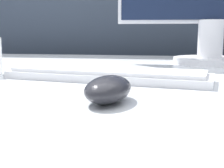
# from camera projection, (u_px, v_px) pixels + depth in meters

# --- Properties ---
(partition_panel) EXTENTS (5.00, 0.03, 1.30)m
(partition_panel) POSITION_uv_depth(u_px,v_px,m) (137.00, 73.00, 1.50)
(partition_panel) COLOR #333D4C
(partition_panel) RESTS_ON ground_plane
(computer_mouse_near) EXTENTS (0.08, 0.12, 0.04)m
(computer_mouse_near) POSITION_uv_depth(u_px,v_px,m) (108.00, 89.00, 0.46)
(computer_mouse_near) COLOR #232328
(computer_mouse_near) RESTS_ON desk
(keyboard) EXTENTS (0.45, 0.19, 0.02)m
(keyboard) POSITION_uv_depth(u_px,v_px,m) (109.00, 75.00, 0.67)
(keyboard) COLOR silver
(keyboard) RESTS_ON desk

